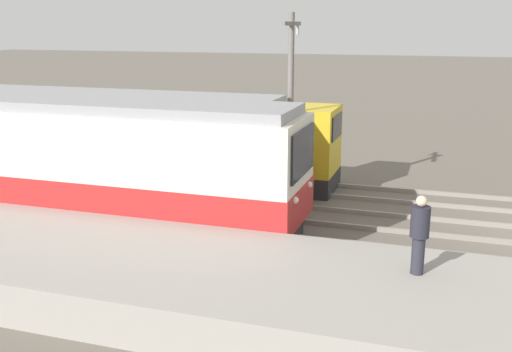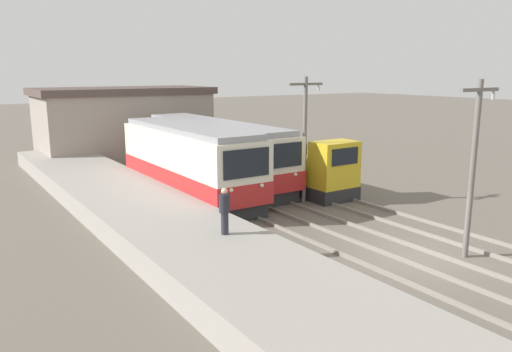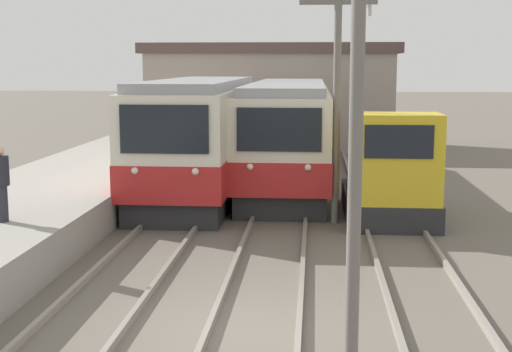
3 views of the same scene
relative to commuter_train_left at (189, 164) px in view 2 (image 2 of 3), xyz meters
The scene contains 12 objects.
ground_plane 12.49m from the commuter_train_left, 77.86° to the right, with size 200.00×200.00×0.00m, color #665E54.
platform_left 12.69m from the commuter_train_left, 106.80° to the right, with size 4.50×54.00×0.93m, color gray.
track_left 12.20m from the commuter_train_left, 90.00° to the right, with size 1.54×60.00×0.14m.
track_center 12.52m from the commuter_train_left, 76.96° to the right, with size 1.54×60.00×0.14m.
track_right 13.51m from the commuter_train_left, 64.37° to the right, with size 1.54×60.00×0.14m.
commuter_train_left is the anchor object (origin of this frame).
commuter_train_center 3.67m from the commuter_train_left, 40.20° to the left, with size 2.84×13.34×3.60m.
shunting_locomotive 6.68m from the commuter_train_left, 29.42° to the right, with size 2.40×4.59×3.00m.
catenary_mast_near 13.82m from the commuter_train_left, 71.70° to the right, with size 2.00×0.20×6.16m.
catenary_mast_mid 6.12m from the commuter_train_left, 43.00° to the right, with size 2.00×0.20×6.16m.
person_on_platform 9.04m from the commuter_train_left, 108.52° to the right, with size 0.38×0.38×1.63m.
station_building 14.02m from the commuter_train_left, 83.83° to the left, with size 12.60×6.30×5.24m.
Camera 2 is at (-13.65, -10.69, 6.41)m, focal length 35.00 mm.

